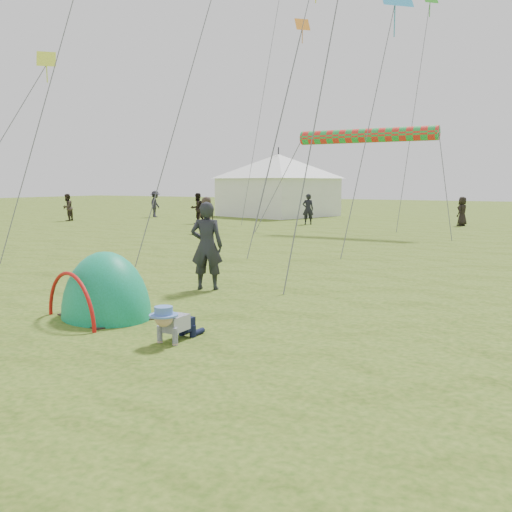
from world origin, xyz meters
The scene contains 15 objects.
ground centered at (0.00, 0.00, 0.00)m, with size 140.00×140.00×0.00m, color #2B4D11.
crawling_toddler centered at (0.83, 0.15, 0.29)m, with size 0.54×0.76×0.59m, color black, non-canonical shape.
popup_tent centered at (-1.16, 0.83, 0.00)m, with size 1.79×1.47×2.31m, color #0E8544.
standing_adult centered at (-1.08, 3.85, 0.97)m, with size 0.71×0.46×1.93m, color #232329.
event_marquee centered at (-12.41, 29.29, 2.30)m, with size 6.70×6.70×4.61m, color white, non-canonical shape.
crowd_person_0 centered at (-7.21, 22.84, 0.85)m, with size 0.62×0.41×1.71m, color black.
crowd_person_1 centered at (-12.95, 20.27, 0.87)m, with size 0.85×0.66×1.74m, color black.
crowd_person_3 centered at (-18.99, 23.91, 0.89)m, with size 1.15×0.66×1.78m, color #24232C.
crowd_person_4 centered at (-9.04, 15.48, 0.84)m, with size 0.83×0.54×1.69m, color #362A25.
crowd_person_6 centered at (-12.18, 29.51, 0.82)m, with size 0.60×0.39×1.63m, color black.
crowd_person_10 centered at (0.50, 26.01, 0.79)m, with size 0.77×0.50×1.58m, color black.
crowd_person_13 centered at (-21.16, 18.23, 0.83)m, with size 0.80×0.63×1.66m, color #352B25.
rainbow_tube_kite centered at (-2.60, 18.94, 4.45)m, with size 0.64×0.64×6.38m, color red.
diamond_kite_7 centered at (-6.76, 20.88, 10.26)m, with size 0.74×0.74×0.00m, color orange.
diamond_kite_8 centered at (-12.21, 9.36, 7.05)m, with size 0.71×0.71×0.00m, color #E4F736.
Camera 1 is at (5.94, -6.41, 2.35)m, focal length 40.00 mm.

